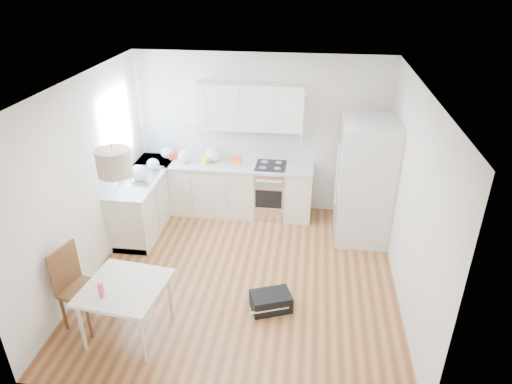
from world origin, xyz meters
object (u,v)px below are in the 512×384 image
dining_table (125,291)px  gym_bag (271,301)px  dining_chair (83,289)px  refrigerator (366,181)px

dining_table → gym_bag: dining_table is taller
gym_bag → dining_chair: bearing=173.0°
refrigerator → gym_bag: refrigerator is taller
refrigerator → dining_chair: (-3.43, -2.48, -0.44)m
dining_chair → gym_bag: (2.18, 0.53, -0.41)m
dining_table → gym_bag: size_ratio=1.97×
refrigerator → gym_bag: size_ratio=3.86×
refrigerator → dining_chair: refrigerator is taller
refrigerator → gym_bag: 2.46m
dining_chair → dining_table: bearing=5.1°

